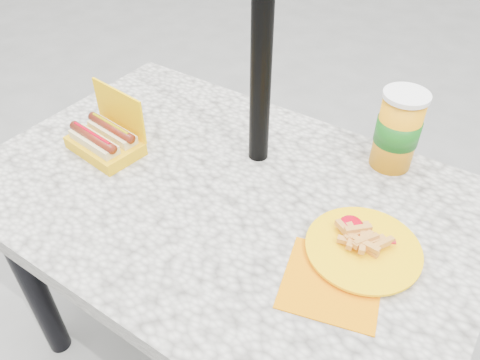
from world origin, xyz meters
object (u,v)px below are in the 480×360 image
Objects in this scene: umbrella_pole at (262,25)px; soda_cup at (398,130)px; fries_plate at (360,250)px; hotdog_box at (106,139)px.

umbrella_pole reaches higher than soda_cup.
fries_plate is (0.35, -0.16, -0.34)m from umbrella_pole.
soda_cup is at bearing 36.22° from hotdog_box.
umbrella_pole reaches higher than hotdog_box.
soda_cup is at bearing 28.56° from umbrella_pole.
hotdog_box is at bearing -176.74° from fries_plate.
soda_cup is (-0.06, 0.32, 0.09)m from fries_plate.
fries_plate is 0.34m from soda_cup.
hotdog_box reaches higher than fries_plate.
hotdog_box is at bearing -149.41° from umbrella_pole.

